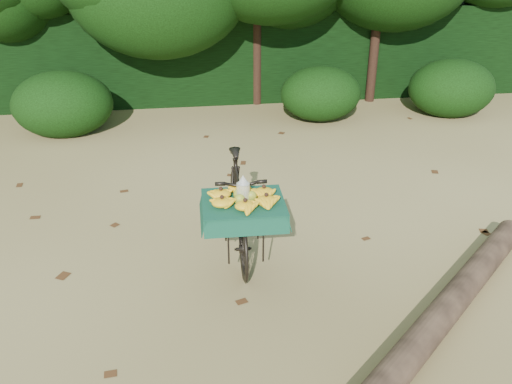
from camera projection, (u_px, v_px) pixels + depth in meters
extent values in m
plane|color=tan|center=(281.00, 254.00, 6.00)|extent=(80.00, 80.00, 0.00)
imported|color=black|center=(238.00, 206.00, 5.85)|extent=(0.55, 1.82, 1.09)
cube|color=black|center=(243.00, 204.00, 5.16)|extent=(0.40, 0.49, 0.03)
cube|color=#16553D|center=(243.00, 202.00, 5.15)|extent=(0.80, 0.67, 0.01)
ellipsoid|color=olive|center=(251.00, 196.00, 5.13)|extent=(0.10, 0.08, 0.11)
ellipsoid|color=olive|center=(239.00, 194.00, 5.17)|extent=(0.10, 0.08, 0.11)
ellipsoid|color=olive|center=(240.00, 200.00, 5.07)|extent=(0.10, 0.08, 0.11)
cylinder|color=#EAE5C6|center=(243.00, 191.00, 5.11)|extent=(0.13, 0.13, 0.16)
cylinder|color=brown|center=(444.00, 312.00, 4.90)|extent=(2.95, 2.70, 0.27)
cube|color=black|center=(227.00, 50.00, 11.16)|extent=(26.00, 1.80, 1.80)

